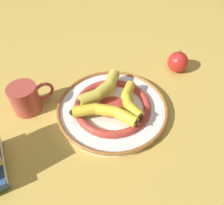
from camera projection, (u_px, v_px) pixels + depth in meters
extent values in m
plane|color=gold|center=(115.00, 107.00, 0.71)|extent=(2.80, 2.80, 0.00)
cylinder|color=white|center=(112.00, 108.00, 0.70)|extent=(0.34, 0.34, 0.02)
torus|color=#AD382D|center=(112.00, 106.00, 0.69)|extent=(0.24, 0.24, 0.02)
cylinder|color=#AD382D|center=(112.00, 107.00, 0.69)|extent=(0.09, 0.09, 0.00)
torus|color=#995B28|center=(112.00, 106.00, 0.69)|extent=(0.35, 0.35, 0.01)
cylinder|color=yellow|center=(126.00, 117.00, 0.62)|extent=(0.07, 0.04, 0.03)
cylinder|color=yellow|center=(106.00, 110.00, 0.64)|extent=(0.07, 0.05, 0.03)
cylinder|color=yellow|center=(84.00, 111.00, 0.64)|extent=(0.07, 0.07, 0.03)
sphere|color=yellow|center=(117.00, 112.00, 0.63)|extent=(0.03, 0.03, 0.03)
sphere|color=yellow|center=(95.00, 109.00, 0.64)|extent=(0.03, 0.03, 0.03)
cone|color=#472D19|center=(136.00, 122.00, 0.61)|extent=(0.03, 0.03, 0.03)
sphere|color=black|center=(72.00, 112.00, 0.63)|extent=(0.02, 0.02, 0.02)
cylinder|color=gold|center=(89.00, 98.00, 0.67)|extent=(0.06, 0.07, 0.04)
cylinder|color=gold|center=(104.00, 90.00, 0.69)|extent=(0.05, 0.07, 0.04)
cylinder|color=gold|center=(112.00, 79.00, 0.73)|extent=(0.05, 0.07, 0.04)
sphere|color=gold|center=(98.00, 95.00, 0.68)|extent=(0.04, 0.04, 0.04)
sphere|color=gold|center=(110.00, 85.00, 0.71)|extent=(0.04, 0.04, 0.04)
cone|color=#472D19|center=(80.00, 101.00, 0.66)|extent=(0.04, 0.04, 0.03)
sphere|color=black|center=(114.00, 74.00, 0.75)|extent=(0.02, 0.02, 0.02)
cylinder|color=gold|center=(129.00, 89.00, 0.70)|extent=(0.04, 0.05, 0.03)
cylinder|color=gold|center=(128.00, 100.00, 0.67)|extent=(0.05, 0.06, 0.03)
cylinder|color=gold|center=(135.00, 111.00, 0.64)|extent=(0.06, 0.05, 0.03)
sphere|color=gold|center=(126.00, 94.00, 0.68)|extent=(0.03, 0.03, 0.03)
sphere|color=gold|center=(130.00, 106.00, 0.65)|extent=(0.03, 0.03, 0.03)
cone|color=#472D19|center=(131.00, 84.00, 0.72)|extent=(0.03, 0.03, 0.02)
sphere|color=black|center=(141.00, 117.00, 0.62)|extent=(0.02, 0.02, 0.02)
cylinder|color=#B24238|center=(25.00, 99.00, 0.67)|extent=(0.09, 0.09, 0.09)
cylinder|color=#331C0F|center=(22.00, 90.00, 0.65)|extent=(0.07, 0.07, 0.01)
torus|color=#B24238|center=(44.00, 91.00, 0.70)|extent=(0.04, 0.06, 0.07)
sphere|color=red|center=(178.00, 62.00, 0.82)|extent=(0.08, 0.08, 0.08)
cylinder|color=#4C3319|center=(180.00, 52.00, 0.78)|extent=(0.00, 0.00, 0.01)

